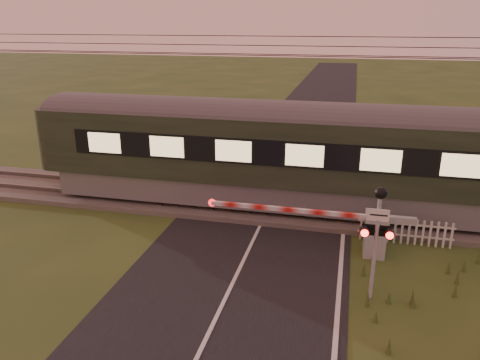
# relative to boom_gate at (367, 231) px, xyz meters

# --- Properties ---
(ground) EXTENTS (160.00, 160.00, 0.00)m
(ground) POSITION_rel_boom_gate_xyz_m (-3.44, -3.78, -0.68)
(ground) COLOR #2B471B
(ground) RESTS_ON ground
(road) EXTENTS (6.00, 140.00, 0.03)m
(road) POSITION_rel_boom_gate_xyz_m (-3.42, -4.01, -0.67)
(road) COLOR black
(road) RESTS_ON ground
(track_bed) EXTENTS (140.00, 3.40, 0.39)m
(track_bed) POSITION_rel_boom_gate_xyz_m (-3.44, 2.72, -0.62)
(track_bed) COLOR #47423D
(track_bed) RESTS_ON ground
(overhead_wires) EXTENTS (120.00, 0.62, 0.62)m
(overhead_wires) POSITION_rel_boom_gate_xyz_m (-3.44, 2.72, 5.04)
(overhead_wires) COLOR black
(overhead_wires) RESTS_ON ground
(boom_gate) EXTENTS (6.25, 0.95, 1.26)m
(boom_gate) POSITION_rel_boom_gate_xyz_m (0.00, 0.00, 0.00)
(boom_gate) COLOR gray
(boom_gate) RESTS_ON ground
(crossing_signal) EXTENTS (0.75, 0.33, 2.94)m
(crossing_signal) POSITION_rel_boom_gate_xyz_m (0.08, -2.50, 1.34)
(crossing_signal) COLOR gray
(crossing_signal) RESTS_ON ground
(picket_fence) EXTENTS (2.87, 0.07, 0.84)m
(picket_fence) POSITION_rel_boom_gate_xyz_m (1.17, 0.82, -0.26)
(picket_fence) COLOR silver
(picket_fence) RESTS_ON ground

